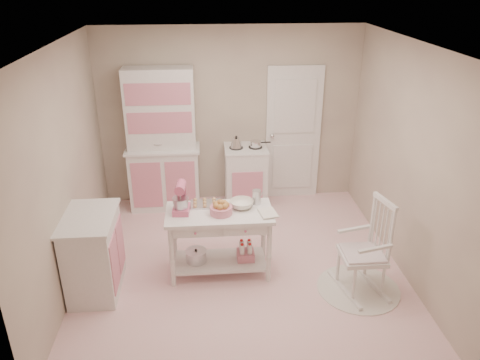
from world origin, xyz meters
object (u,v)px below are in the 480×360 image
rocking_chair (363,247)px  stand_mixer (181,199)px  hutch (162,141)px  work_table (220,242)px  base_cabinet (94,254)px  bread_basket (221,210)px  stove (246,176)px

rocking_chair → stand_mixer: stand_mixer is taller
hutch → stand_mixer: size_ratio=6.12×
work_table → stand_mixer: stand_mixer is taller
work_table → stand_mixer: size_ratio=3.53×
base_cabinet → bread_basket: 1.46m
hutch → stove: hutch is taller
hutch → bread_basket: 1.97m
work_table → bread_basket: (0.02, -0.05, 0.45)m
work_table → base_cabinet: bearing=-170.9°
work_table → rocking_chair: bearing=-17.1°
hutch → work_table: 2.01m
hutch → rocking_chair: 3.22m
stove → work_table: (-0.46, -1.71, -0.06)m
hutch → stove: size_ratio=2.26×
hutch → bread_basket: size_ratio=8.32×
hutch → bread_basket: (0.76, -1.81, -0.19)m
stove → bread_basket: stove is taller
stove → stand_mixer: (-0.88, -1.69, 0.51)m
stand_mixer → stove: bearing=67.2°
rocking_chair → work_table: rocking_chair is taller
hutch → stove: bearing=-2.4°
hutch → stove: (1.20, -0.05, -0.58)m
stove → bread_basket: (-0.44, -1.76, 0.39)m
base_cabinet → stand_mixer: 1.11m
stove → rocking_chair: rocking_chair is taller
work_table → bread_basket: bearing=-68.2°
hutch → rocking_chair: hutch is taller
stove → base_cabinet: 2.66m
rocking_chair → stand_mixer: size_ratio=3.24×
base_cabinet → rocking_chair: (2.91, -0.25, 0.09)m
work_table → hutch: bearing=112.9°
rocking_chair → work_table: (-1.53, 0.47, -0.15)m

